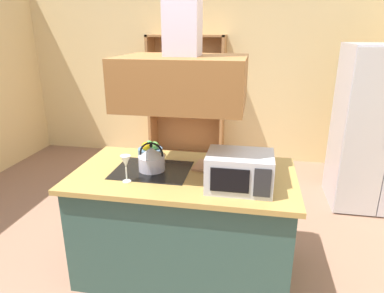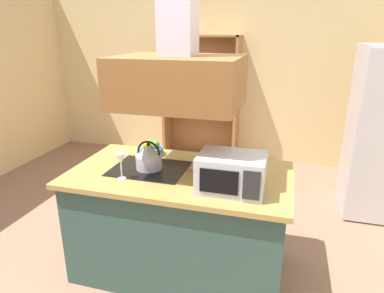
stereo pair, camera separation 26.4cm
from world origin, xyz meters
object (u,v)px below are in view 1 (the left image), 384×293
Objects in this scene: dish_cabinet at (187,107)px; wine_glass_on_counter at (126,163)px; kettle at (152,159)px; microwave at (240,171)px; refrigerator at (379,129)px; cutting_board at (215,167)px; fruit_bowl at (150,151)px.

dish_cabinet reaches higher than wine_glass_on_counter.
kettle is (0.25, -2.67, 0.16)m from dish_cabinet.
kettle is at bearing 164.20° from microwave.
refrigerator reaches higher than cutting_board.
fruit_bowl is at bearing 88.87° from wine_glass_on_counter.
kettle is 1.14× the size of wine_glass_on_counter.
dish_cabinet is at bearing 108.38° from microwave.
microwave is (0.70, -0.20, 0.03)m from kettle.
cutting_board is at bearing -16.10° from fruit_bowl.
kettle reaches higher than cutting_board.
dish_cabinet is 2.64m from cutting_board.
cutting_board is at bearing 121.75° from microwave.
cutting_board is 0.41m from microwave.
wine_glass_on_counter is (-0.12, -0.24, 0.05)m from kettle.
cutting_board is at bearing -139.43° from refrigerator.
refrigerator is 8.91× the size of wine_glass_on_counter.
microwave is at bearing -15.80° from kettle.
dish_cabinet is at bearing 93.39° from fruit_bowl.
refrigerator reaches higher than fruit_bowl.
dish_cabinet is at bearing 95.32° from kettle.
dish_cabinet reaches higher than cutting_board.
refrigerator is 7.81× the size of kettle.
refrigerator is 2.66m from dish_cabinet.
fruit_bowl is at bearing 163.90° from cutting_board.
dish_cabinet is 9.24× the size of wine_glass_on_counter.
wine_glass_on_counter reaches higher than cutting_board.
dish_cabinet reaches higher than kettle.
cutting_board is at bearing 31.68° from wine_glass_on_counter.
kettle is 0.51× the size of microwave.
microwave is (0.95, -2.87, 0.19)m from dish_cabinet.
wine_glass_on_counter is (-2.29, -1.81, 0.13)m from refrigerator.
cutting_board is at bearing 15.28° from kettle.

